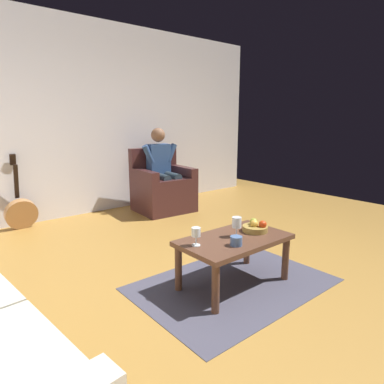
{
  "coord_description": "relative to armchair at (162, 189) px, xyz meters",
  "views": [
    {
      "loc": [
        2.19,
        1.71,
        1.4
      ],
      "look_at": [
        -0.32,
        -1.3,
        0.56
      ],
      "focal_mm": 31.81,
      "sensor_mm": 36.0,
      "label": 1
    }
  ],
  "objects": [
    {
      "name": "ground_plane",
      "position": [
        0.76,
        2.54,
        -0.34
      ],
      "size": [
        7.53,
        7.53,
        0.0
      ],
      "primitive_type": "plane",
      "color": "olive"
    },
    {
      "name": "wall_back",
      "position": [
        0.76,
        -0.63,
        1.06
      ],
      "size": [
        6.18,
        0.06,
        2.8
      ],
      "primitive_type": "cube",
      "color": "silver",
      "rests_on": "ground"
    },
    {
      "name": "rug",
      "position": [
        0.94,
        2.4,
        -0.34
      ],
      "size": [
        1.65,
        1.16,
        0.01
      ],
      "primitive_type": "cube",
      "rotation": [
        0.0,
        0.0,
        -0.01
      ],
      "color": "#3F3E4D",
      "rests_on": "ground"
    },
    {
      "name": "armchair",
      "position": [
        0.0,
        0.0,
        0.0
      ],
      "size": [
        0.85,
        0.79,
        0.96
      ],
      "rotation": [
        0.0,
        0.0,
        -0.07
      ],
      "color": "#402121",
      "rests_on": "ground"
    },
    {
      "name": "person_seated",
      "position": [
        0.0,
        0.03,
        0.35
      ],
      "size": [
        0.61,
        0.6,
        1.27
      ],
      "rotation": [
        0.0,
        0.0,
        -0.07
      ],
      "color": "#2E4B7B",
      "rests_on": "ground"
    },
    {
      "name": "coffee_table",
      "position": [
        0.94,
        2.4,
        0.02
      ],
      "size": [
        0.95,
        0.55,
        0.43
      ],
      "rotation": [
        0.0,
        0.0,
        -0.01
      ],
      "color": "#513324",
      "rests_on": "ground"
    },
    {
      "name": "guitar",
      "position": [
        1.93,
        -0.42,
        -0.11
      ],
      "size": [
        0.4,
        0.26,
        0.97
      ],
      "color": "#AA7646",
      "rests_on": "ground"
    },
    {
      "name": "wine_glass_near",
      "position": [
        1.31,
        2.33,
        0.19
      ],
      "size": [
        0.07,
        0.07,
        0.15
      ],
      "color": "silver",
      "rests_on": "coffee_table"
    },
    {
      "name": "wine_glass_far",
      "position": [
        0.9,
        2.39,
        0.2
      ],
      "size": [
        0.08,
        0.08,
        0.17
      ],
      "color": "silver",
      "rests_on": "coffee_table"
    },
    {
      "name": "fruit_bowl",
      "position": [
        0.68,
        2.41,
        0.12
      ],
      "size": [
        0.22,
        0.22,
        0.11
      ],
      "color": "olive",
      "rests_on": "coffee_table"
    },
    {
      "name": "candle_jar",
      "position": [
        1.06,
        2.53,
        0.12
      ],
      "size": [
        0.09,
        0.09,
        0.08
      ],
      "primitive_type": "cylinder",
      "color": "#45618F",
      "rests_on": "coffee_table"
    }
  ]
}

